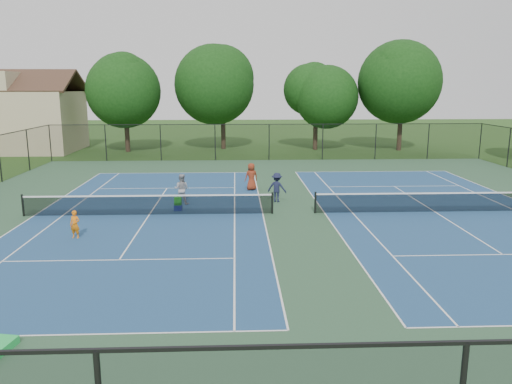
{
  "coord_description": "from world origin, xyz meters",
  "views": [
    {
      "loc": [
        -2.82,
        -23.48,
        6.08
      ],
      "look_at": [
        -1.88,
        -1.0,
        1.3
      ],
      "focal_mm": 35.0,
      "sensor_mm": 36.0,
      "label": 1
    }
  ],
  "objects_px": {
    "tree_back_c": "(316,93)",
    "instructor": "(182,189)",
    "bystander_c": "(251,177)",
    "ball_crate": "(178,208)",
    "child_player": "(75,224)",
    "ball_hopper": "(178,201)",
    "clapboard_house": "(22,118)",
    "bystander_b": "(277,187)",
    "tree_back_d": "(403,78)",
    "tree_back_a": "(125,87)",
    "tree_back_b": "(223,81)"
  },
  "relations": [
    {
      "from": "tree_back_b",
      "to": "bystander_c",
      "type": "height_order",
      "value": "tree_back_b"
    },
    {
      "from": "tree_back_a",
      "to": "bystander_b",
      "type": "height_order",
      "value": "tree_back_a"
    },
    {
      "from": "tree_back_c",
      "to": "clapboard_house",
      "type": "xyz_separation_m",
      "value": [
        -28.0,
        -0.0,
        -2.39
      ]
    },
    {
      "from": "child_player",
      "to": "bystander_c",
      "type": "height_order",
      "value": "bystander_c"
    },
    {
      "from": "child_player",
      "to": "ball_hopper",
      "type": "distance_m",
      "value": 5.77
    },
    {
      "from": "tree_back_a",
      "to": "ball_hopper",
      "type": "relative_size",
      "value": 22.88
    },
    {
      "from": "tree_back_d",
      "to": "instructor",
      "type": "height_order",
      "value": "tree_back_d"
    },
    {
      "from": "clapboard_house",
      "to": "tree_back_d",
      "type": "bearing_deg",
      "value": -1.59
    },
    {
      "from": "tree_back_c",
      "to": "instructor",
      "type": "distance_m",
      "value": 25.6
    },
    {
      "from": "child_player",
      "to": "ball_hopper",
      "type": "bearing_deg",
      "value": 63.14
    },
    {
      "from": "bystander_b",
      "to": "ball_crate",
      "type": "relative_size",
      "value": 4.25
    },
    {
      "from": "tree_back_c",
      "to": "bystander_b",
      "type": "relative_size",
      "value": 5.31
    },
    {
      "from": "tree_back_a",
      "to": "bystander_b",
      "type": "xyz_separation_m",
      "value": [
        12.38,
        -21.47,
        -5.25
      ]
    },
    {
      "from": "tree_back_a",
      "to": "clapboard_house",
      "type": "height_order",
      "value": "tree_back_a"
    },
    {
      "from": "tree_back_b",
      "to": "ball_hopper",
      "type": "xyz_separation_m",
      "value": [
        -1.7,
        -25.2,
        -6.1
      ]
    },
    {
      "from": "child_player",
      "to": "instructor",
      "type": "relative_size",
      "value": 0.71
    },
    {
      "from": "child_player",
      "to": "instructor",
      "type": "bearing_deg",
      "value": 70.22
    },
    {
      "from": "tree_back_c",
      "to": "clapboard_house",
      "type": "distance_m",
      "value": 28.1
    },
    {
      "from": "tree_back_b",
      "to": "child_player",
      "type": "distance_m",
      "value": 30.72
    },
    {
      "from": "tree_back_d",
      "to": "bystander_b",
      "type": "relative_size",
      "value": 6.55
    },
    {
      "from": "clapboard_house",
      "to": "tree_back_b",
      "type": "bearing_deg",
      "value": 3.01
    },
    {
      "from": "child_player",
      "to": "bystander_b",
      "type": "relative_size",
      "value": 0.73
    },
    {
      "from": "clapboard_house",
      "to": "bystander_b",
      "type": "relative_size",
      "value": 6.83
    },
    {
      "from": "ball_hopper",
      "to": "bystander_c",
      "type": "bearing_deg",
      "value": 52.0
    },
    {
      "from": "tree_back_c",
      "to": "child_player",
      "type": "xyz_separation_m",
      "value": [
        -14.37,
        -28.64,
        -4.9
      ]
    },
    {
      "from": "tree_back_d",
      "to": "instructor",
      "type": "bearing_deg",
      "value": -130.56
    },
    {
      "from": "tree_back_c",
      "to": "bystander_c",
      "type": "bearing_deg",
      "value": -109.62
    },
    {
      "from": "bystander_b",
      "to": "bystander_c",
      "type": "height_order",
      "value": "bystander_c"
    },
    {
      "from": "tree_back_c",
      "to": "tree_back_d",
      "type": "relative_size",
      "value": 0.81
    },
    {
      "from": "clapboard_house",
      "to": "bystander_b",
      "type": "distance_m",
      "value": 31.8
    },
    {
      "from": "tree_back_c",
      "to": "instructor",
      "type": "relative_size",
      "value": 5.21
    },
    {
      "from": "tree_back_c",
      "to": "child_player",
      "type": "bearing_deg",
      "value": -116.64
    },
    {
      "from": "tree_back_d",
      "to": "ball_crate",
      "type": "distance_m",
      "value": 30.54
    },
    {
      "from": "tree_back_a",
      "to": "ball_hopper",
      "type": "height_order",
      "value": "tree_back_a"
    },
    {
      "from": "instructor",
      "to": "clapboard_house",
      "type": "bearing_deg",
      "value": -39.18
    },
    {
      "from": "clapboard_house",
      "to": "ball_hopper",
      "type": "bearing_deg",
      "value": -54.44
    },
    {
      "from": "clapboard_house",
      "to": "ball_crate",
      "type": "height_order",
      "value": "clapboard_house"
    },
    {
      "from": "tree_back_d",
      "to": "bystander_c",
      "type": "relative_size",
      "value": 6.36
    },
    {
      "from": "tree_back_d",
      "to": "bystander_c",
      "type": "distance_m",
      "value": 24.35
    },
    {
      "from": "bystander_c",
      "to": "tree_back_d",
      "type": "bearing_deg",
      "value": -148.66
    },
    {
      "from": "bystander_c",
      "to": "ball_hopper",
      "type": "height_order",
      "value": "bystander_c"
    },
    {
      "from": "tree_back_b",
      "to": "child_player",
      "type": "relative_size",
      "value": 8.7
    },
    {
      "from": "ball_crate",
      "to": "ball_hopper",
      "type": "xyz_separation_m",
      "value": [
        0.0,
        0.0,
        0.35
      ]
    },
    {
      "from": "bystander_c",
      "to": "bystander_b",
      "type": "bearing_deg",
      "value": 92.24
    },
    {
      "from": "tree_back_b",
      "to": "bystander_b",
      "type": "distance_m",
      "value": 24.41
    },
    {
      "from": "clapboard_house",
      "to": "ball_crate",
      "type": "relative_size",
      "value": 29.04
    },
    {
      "from": "instructor",
      "to": "ball_hopper",
      "type": "distance_m",
      "value": 1.43
    },
    {
      "from": "bystander_c",
      "to": "ball_crate",
      "type": "relative_size",
      "value": 4.38
    },
    {
      "from": "clapboard_house",
      "to": "ball_crate",
      "type": "bearing_deg",
      "value": -54.44
    },
    {
      "from": "clapboard_house",
      "to": "ball_hopper",
      "type": "relative_size",
      "value": 27.0
    }
  ]
}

